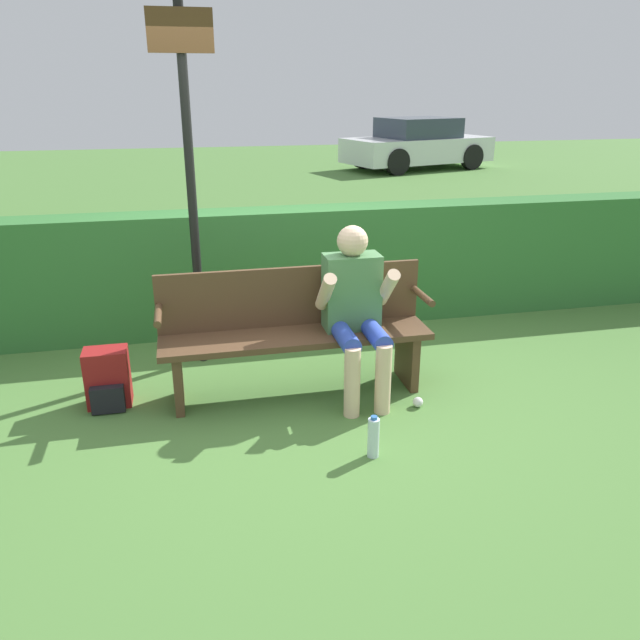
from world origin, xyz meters
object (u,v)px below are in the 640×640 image
park_bench (295,329)px  signpost (190,168)px  backpack (108,380)px  water_bottle (373,437)px  person_seated (355,304)px  parked_car (417,145)px

park_bench → signpost: 1.43m
park_bench → backpack: (-1.33, 0.04, -0.28)m
backpack → water_bottle: 1.93m
person_seated → parked_car: size_ratio=0.29×
water_bottle → signpost: bearing=119.5°
park_bench → backpack: size_ratio=4.62×
signpost → park_bench: bearing=-46.4°
park_bench → water_bottle: bearing=-73.2°
backpack → parked_car: bearing=60.4°
person_seated → backpack: (-1.74, 0.17, -0.48)m
signpost → parked_car: size_ratio=0.63×
backpack → signpost: 1.65m
backpack → signpost: (0.68, 0.64, 1.36)m
park_bench → water_bottle: 1.09m
person_seated → signpost: (-1.06, 0.81, 0.87)m
person_seated → signpost: 1.60m
person_seated → backpack: bearing=174.4°
park_bench → person_seated: bearing=-17.4°
water_bottle → parked_car: 14.24m
water_bottle → backpack: bearing=147.6°
person_seated → water_bottle: 1.03m
signpost → backpack: bearing=-136.8°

